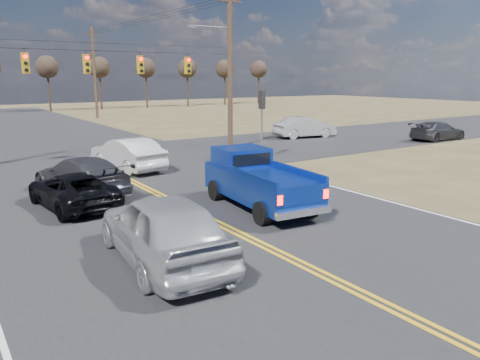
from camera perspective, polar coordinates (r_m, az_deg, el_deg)
ground at (r=11.62m, az=9.95°, el=-11.35°), size 160.00×160.00×0.00m
road_main at (r=19.66m, az=-10.62°, el=-1.43°), size 14.00×120.00×0.02m
road_cross at (r=27.05m, az=-17.43°, el=2.01°), size 120.00×12.00×0.02m
signal_gantry at (r=26.59m, az=-16.96°, el=12.85°), size 19.60×4.83×10.00m
utility_poles at (r=25.69m, az=-17.54°, el=13.21°), size 19.60×58.32×10.00m
treeline at (r=35.35m, az=-22.39°, el=13.29°), size 87.00×117.80×7.40m
pickup_truck at (r=16.88m, az=2.13°, el=-0.07°), size 2.62×5.61×2.04m
silver_suv at (r=12.02m, az=-9.35°, el=-5.81°), size 2.62×5.56×1.84m
black_suv at (r=17.97m, az=-19.75°, el=-1.17°), size 2.57×4.80×1.28m
white_car_queue at (r=24.42m, az=-13.58°, el=3.11°), size 2.43×5.17×1.64m
dgrey_car_queue at (r=19.77m, az=-18.80°, el=0.48°), size 3.04×5.60×1.54m
cross_car_east_near at (r=36.78m, az=7.93°, el=6.37°), size 2.51×5.08×1.60m
cross_car_east_far at (r=37.95m, az=22.96°, el=5.53°), size 2.10×4.86×1.39m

